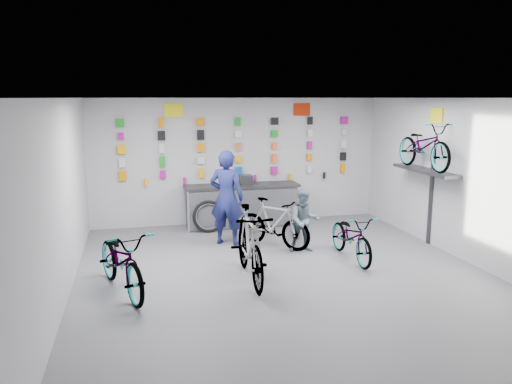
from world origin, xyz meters
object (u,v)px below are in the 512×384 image
object	(u,v)px
counter	(242,206)
bike_right	(352,236)
bike_center	(250,245)
bike_left	(122,260)
customer	(304,221)
bike_service	(274,223)
clerk	(227,198)

from	to	relation	value
counter	bike_right	xyz separation A→B (m)	(1.47, -2.92, -0.04)
bike_center	bike_right	size ratio (longest dim) A/B	1.21
bike_left	customer	world-z (taller)	customer
bike_right	bike_service	xyz separation A→B (m)	(-1.21, 1.09, 0.06)
bike_service	clerk	size ratio (longest dim) A/B	0.85
bike_service	customer	world-z (taller)	customer
bike_service	customer	distance (m)	0.67
bike_center	bike_service	size ratio (longest dim) A/B	1.22
counter	bike_center	world-z (taller)	bike_center
bike_right	clerk	xyz separation A→B (m)	(-2.09, 1.55, 0.54)
bike_left	bike_service	world-z (taller)	bike_left
bike_left	bike_center	bearing A→B (deg)	-17.71
counter	bike_center	xyz separation A→B (m)	(-0.64, -3.56, 0.13)
clerk	customer	world-z (taller)	clerk
customer	bike_service	bearing A→B (deg)	150.14
bike_center	customer	distance (m)	1.93
bike_center	clerk	world-z (taller)	clerk
counter	customer	bearing A→B (deg)	-70.98
bike_left	bike_right	world-z (taller)	bike_left
clerk	bike_service	bearing A→B (deg)	-179.29
bike_left	bike_service	bearing A→B (deg)	12.39
bike_right	bike_service	distance (m)	1.63
bike_service	bike_left	bearing A→B (deg)	167.67
bike_center	customer	world-z (taller)	customer
clerk	bike_center	bearing A→B (deg)	117.96
counter	bike_service	xyz separation A→B (m)	(0.26, -1.83, 0.02)
bike_center	bike_right	world-z (taller)	bike_center
counter	bike_right	distance (m)	3.27
bike_left	bike_service	distance (m)	3.43
bike_center	counter	bearing A→B (deg)	81.94
counter	bike_center	bearing A→B (deg)	-100.18
customer	bike_center	bearing A→B (deg)	-128.07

